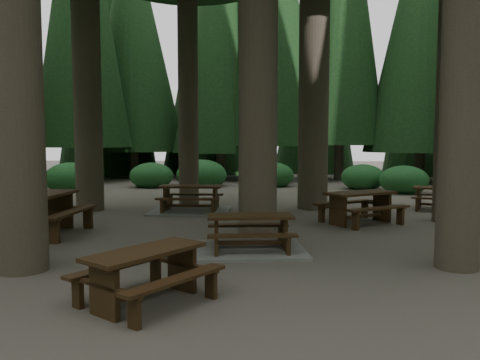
{
  "coord_description": "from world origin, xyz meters",
  "views": [
    {
      "loc": [
        0.95,
        -9.96,
        2.0
      ],
      "look_at": [
        0.37,
        1.11,
        1.1
      ],
      "focal_mm": 35.0,
      "sensor_mm": 36.0,
      "label": 1
    }
  ],
  "objects_px": {
    "picnic_table_a": "(250,240)",
    "picnic_table_b": "(41,208)",
    "picnic_table_d": "(441,195)",
    "picnic_table_f": "(361,202)",
    "picnic_table_c": "(191,203)",
    "picnic_table_e": "(146,268)"
  },
  "relations": [
    {
      "from": "picnic_table_a",
      "to": "picnic_table_b",
      "type": "relative_size",
      "value": 1.02
    },
    {
      "from": "picnic_table_b",
      "to": "picnic_table_d",
      "type": "xyz_separation_m",
      "value": [
        9.99,
        4.22,
        -0.15
      ]
    },
    {
      "from": "picnic_table_d",
      "to": "picnic_table_f",
      "type": "relative_size",
      "value": 0.83
    },
    {
      "from": "picnic_table_c",
      "to": "picnic_table_f",
      "type": "xyz_separation_m",
      "value": [
        4.48,
        -1.7,
        0.26
      ]
    },
    {
      "from": "picnic_table_a",
      "to": "picnic_table_f",
      "type": "height_order",
      "value": "picnic_table_f"
    },
    {
      "from": "picnic_table_a",
      "to": "picnic_table_d",
      "type": "distance_m",
      "value": 7.73
    },
    {
      "from": "picnic_table_d",
      "to": "picnic_table_e",
      "type": "relative_size",
      "value": 0.96
    },
    {
      "from": "picnic_table_a",
      "to": "picnic_table_d",
      "type": "relative_size",
      "value": 1.12
    },
    {
      "from": "picnic_table_a",
      "to": "picnic_table_e",
      "type": "bearing_deg",
      "value": -119.15
    },
    {
      "from": "picnic_table_b",
      "to": "picnic_table_e",
      "type": "relative_size",
      "value": 1.06
    },
    {
      "from": "picnic_table_a",
      "to": "picnic_table_b",
      "type": "bearing_deg",
      "value": 158.22
    },
    {
      "from": "picnic_table_a",
      "to": "picnic_table_e",
      "type": "xyz_separation_m",
      "value": [
        -1.2,
        -2.85,
        0.23
      ]
    },
    {
      "from": "picnic_table_f",
      "to": "picnic_table_a",
      "type": "bearing_deg",
      "value": -162.57
    },
    {
      "from": "picnic_table_d",
      "to": "picnic_table_f",
      "type": "bearing_deg",
      "value": -116.76
    },
    {
      "from": "picnic_table_c",
      "to": "picnic_table_f",
      "type": "height_order",
      "value": "picnic_table_f"
    },
    {
      "from": "picnic_table_e",
      "to": "picnic_table_a",
      "type": "bearing_deg",
      "value": 11.5
    },
    {
      "from": "picnic_table_d",
      "to": "picnic_table_f",
      "type": "distance_m",
      "value": 3.71
    },
    {
      "from": "picnic_table_a",
      "to": "picnic_table_f",
      "type": "bearing_deg",
      "value": 43.37
    },
    {
      "from": "picnic_table_c",
      "to": "picnic_table_a",
      "type": "bearing_deg",
      "value": -68.48
    },
    {
      "from": "picnic_table_b",
      "to": "picnic_table_e",
      "type": "xyz_separation_m",
      "value": [
        3.34,
        -4.11,
        -0.14
      ]
    },
    {
      "from": "picnic_table_c",
      "to": "picnic_table_d",
      "type": "bearing_deg",
      "value": 5.75
    },
    {
      "from": "picnic_table_b",
      "to": "picnic_table_f",
      "type": "height_order",
      "value": "picnic_table_b"
    }
  ]
}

